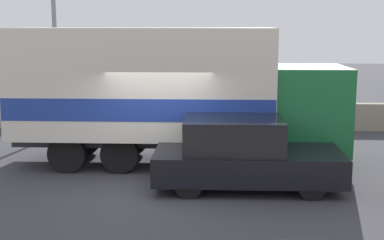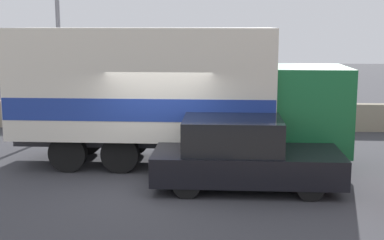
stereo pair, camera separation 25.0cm
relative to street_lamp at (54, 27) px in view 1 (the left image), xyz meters
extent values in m
plane|color=#38383D|center=(3.87, -5.93, -3.51)|extent=(80.00, 80.00, 0.00)
cube|color=gray|center=(3.87, 1.13, -3.04)|extent=(60.00, 0.35, 0.94)
cylinder|color=slate|center=(0.00, 0.00, -0.66)|extent=(0.14, 0.14, 5.70)
cube|color=#196B38|center=(7.53, -3.64, -2.02)|extent=(1.84, 2.17, 2.14)
cube|color=black|center=(8.43, -3.64, -1.59)|extent=(0.06, 1.85, 0.94)
cube|color=#2D2D33|center=(3.34, -3.64, -2.82)|extent=(6.52, 1.38, 0.25)
cube|color=silver|center=(3.34, -3.64, -1.35)|extent=(6.52, 2.51, 2.70)
cube|color=navy|center=(3.34, -3.64, -1.90)|extent=(6.49, 2.53, 0.54)
cylinder|color=black|center=(7.53, -2.72, -3.04)|extent=(0.93, 0.28, 0.93)
cylinder|color=black|center=(7.53, -4.55, -3.04)|extent=(0.93, 0.28, 0.93)
cylinder|color=black|center=(1.55, -2.72, -3.04)|extent=(0.93, 0.28, 0.93)
cylinder|color=black|center=(1.55, -4.55, -3.04)|extent=(0.93, 0.28, 0.93)
cylinder|color=black|center=(2.86, -2.72, -3.04)|extent=(0.93, 0.28, 0.93)
cylinder|color=black|center=(2.86, -4.55, -3.04)|extent=(0.93, 0.28, 0.93)
cube|color=black|center=(5.91, -5.65, -2.98)|extent=(4.12, 1.82, 0.63)
cube|color=black|center=(5.58, -5.65, -2.30)|extent=(2.14, 1.67, 0.73)
cylinder|color=black|center=(7.19, -4.86, -3.22)|extent=(0.58, 0.20, 0.58)
cylinder|color=black|center=(7.19, -6.44, -3.22)|extent=(0.58, 0.20, 0.58)
cylinder|color=black|center=(4.63, -4.86, -3.22)|extent=(0.58, 0.20, 0.58)
cylinder|color=black|center=(4.63, -6.44, -3.22)|extent=(0.58, 0.20, 0.58)
camera|label=1|loc=(5.19, -17.17, 0.06)|focal=50.00mm
camera|label=2|loc=(5.44, -17.15, 0.06)|focal=50.00mm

